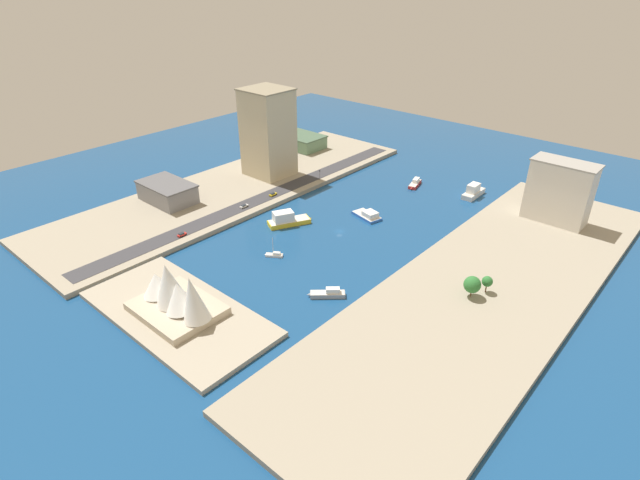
% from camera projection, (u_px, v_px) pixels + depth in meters
% --- Properties ---
extents(ground_plane, '(440.00, 440.00, 0.00)m').
position_uv_depth(ground_plane, '(340.00, 231.00, 257.07)').
color(ground_plane, navy).
extents(quay_west, '(70.00, 240.00, 2.42)m').
position_uv_depth(quay_west, '(488.00, 288.00, 210.01)').
color(quay_west, '#9E937F').
rests_on(quay_west, ground_plane).
extents(quay_east, '(70.00, 240.00, 2.42)m').
position_uv_depth(quay_east, '(237.00, 188.00, 302.96)').
color(quay_east, '#9E937F').
rests_on(quay_east, ground_plane).
extents(peninsula_point, '(81.68, 38.91, 2.00)m').
position_uv_depth(peninsula_point, '(178.00, 314.00, 195.09)').
color(peninsula_point, '#A89E89').
rests_on(peninsula_point, ground_plane).
extents(road_strip, '(10.92, 228.00, 0.15)m').
position_uv_depth(road_strip, '(264.00, 197.00, 288.23)').
color(road_strip, '#38383D').
rests_on(road_strip, quay_east).
extents(sailboat_small_white, '(8.29, 6.72, 9.68)m').
position_uv_depth(sailboat_small_white, '(275.00, 255.00, 234.64)').
color(sailboat_small_white, white).
rests_on(sailboat_small_white, ground_plane).
extents(catamaran_blue, '(18.05, 11.86, 4.22)m').
position_uv_depth(catamaran_blue, '(368.00, 215.00, 269.81)').
color(catamaran_blue, blue).
rests_on(catamaran_blue, ground_plane).
extents(ferry_white_commuter, '(6.68, 20.68, 7.90)m').
position_uv_depth(ferry_white_commuter, '(474.00, 192.00, 294.17)').
color(ferry_white_commuter, silver).
rests_on(ferry_white_commuter, ground_plane).
extents(yacht_sleek_gray, '(13.54, 12.74, 4.10)m').
position_uv_depth(yacht_sleek_gray, '(328.00, 294.00, 206.08)').
color(yacht_sleek_gray, '#999EA3').
rests_on(yacht_sleek_gray, ground_plane).
extents(ferry_yellow_fast, '(16.57, 23.34, 7.57)m').
position_uv_depth(ferry_yellow_fast, '(287.00, 220.00, 262.19)').
color(ferry_yellow_fast, yellow).
rests_on(ferry_yellow_fast, ground_plane).
extents(tugboat_red, '(8.03, 15.77, 4.06)m').
position_uv_depth(tugboat_red, '(415.00, 183.00, 308.87)').
color(tugboat_red, red).
rests_on(tugboat_red, ground_plane).
extents(office_block_beige, '(27.19, 25.44, 53.11)m').
position_uv_depth(office_block_beige, '(268.00, 133.00, 307.90)').
color(office_block_beige, '#C6B793').
rests_on(office_block_beige, quay_east).
extents(hotel_broad_white, '(31.32, 15.05, 31.99)m').
position_uv_depth(hotel_broad_white, '(559.00, 192.00, 255.09)').
color(hotel_broad_white, silver).
rests_on(hotel_broad_white, quay_west).
extents(terminal_long_green, '(30.47, 22.88, 9.15)m').
position_uv_depth(terminal_long_green, '(302.00, 141.00, 363.73)').
color(terminal_long_green, slate).
rests_on(terminal_long_green, quay_east).
extents(warehouse_low_gray, '(32.86, 20.48, 10.81)m').
position_uv_depth(warehouse_low_gray, '(167.00, 192.00, 281.31)').
color(warehouse_low_gray, gray).
rests_on(warehouse_low_gray, quay_east).
extents(van_white, '(1.83, 5.04, 1.51)m').
position_uv_depth(van_white, '(244.00, 206.00, 275.69)').
color(van_white, black).
rests_on(van_white, road_strip).
extents(taxi_yellow_cab, '(2.01, 5.08, 1.57)m').
position_uv_depth(taxi_yellow_cab, '(273.00, 194.00, 289.72)').
color(taxi_yellow_cab, black).
rests_on(taxi_yellow_cab, road_strip).
extents(pickup_red, '(1.92, 4.71, 1.64)m').
position_uv_depth(pickup_red, '(182.00, 234.00, 246.86)').
color(pickup_red, black).
rests_on(pickup_red, road_strip).
extents(traffic_light_waterfront, '(0.36, 0.36, 6.50)m').
position_uv_depth(traffic_light_waterfront, '(320.00, 173.00, 309.11)').
color(traffic_light_waterfront, black).
rests_on(traffic_light_waterfront, quay_east).
extents(opera_landmark, '(37.53, 25.98, 20.94)m').
position_uv_depth(opera_landmark, '(175.00, 295.00, 190.59)').
color(opera_landmark, '#BCAD93').
rests_on(opera_landmark, peninsula_point).
extents(park_tree_cluster, '(8.84, 12.52, 9.10)m').
position_uv_depth(park_tree_cluster, '(475.00, 284.00, 200.64)').
color(park_tree_cluster, brown).
rests_on(park_tree_cluster, quay_west).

